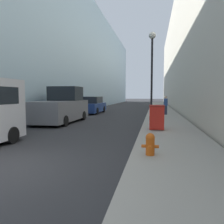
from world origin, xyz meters
name	(u,v)px	position (x,y,z in m)	size (l,w,h in m)	color
sidewalk_right	(162,112)	(4.74, 18.00, 0.07)	(2.84, 60.00, 0.14)	#9E998E
building_left_glass	(58,59)	(-10.01, 26.00, 7.09)	(12.00, 60.00, 14.19)	#99B7C6
building_right_stone	(222,53)	(12.26, 26.00, 7.13)	(12.00, 60.00, 14.26)	beige
fire_hydrant	(150,144)	(3.87, 1.78, 0.47)	(0.49, 0.37, 0.62)	#D15614
trash_bin	(157,117)	(4.09, 6.46, 0.76)	(0.71, 0.67, 1.19)	red
lamppost	(152,62)	(3.76, 10.51, 3.99)	(0.46, 0.46, 5.81)	black
pickup_truck	(61,107)	(-2.16, 9.31, 1.00)	(2.27, 5.34, 2.40)	slate
parked_sedan_near	(93,106)	(-2.11, 16.70, 0.76)	(1.80, 4.68, 1.66)	navy
pedestrian_on_sidewalk	(166,105)	(4.90, 14.89, 0.93)	(0.32, 0.21, 1.57)	#2D3347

